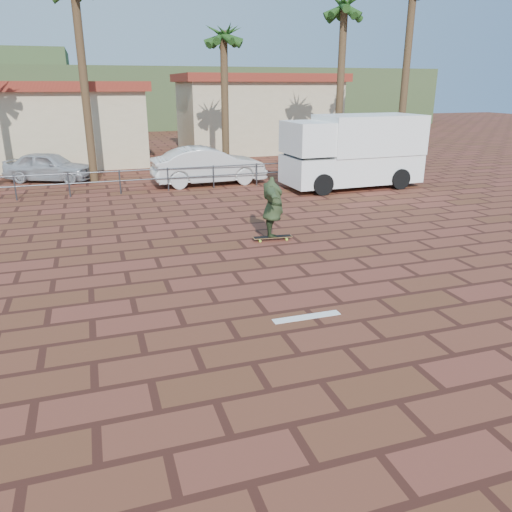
{
  "coord_description": "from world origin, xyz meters",
  "views": [
    {
      "loc": [
        -3.03,
        -9.36,
        4.35
      ],
      "look_at": [
        0.18,
        0.43,
        0.8
      ],
      "focal_mm": 35.0,
      "sensor_mm": 36.0,
      "label": 1
    }
  ],
  "objects_px": {
    "skateboarder": "(273,207)",
    "car_silver": "(49,167)",
    "car_white": "(209,166)",
    "longboard": "(273,237)",
    "campervan": "(353,150)"
  },
  "relations": [
    {
      "from": "skateboarder",
      "to": "car_white",
      "type": "relative_size",
      "value": 0.43
    },
    {
      "from": "longboard",
      "to": "campervan",
      "type": "height_order",
      "value": "campervan"
    },
    {
      "from": "campervan",
      "to": "car_silver",
      "type": "bearing_deg",
      "value": 154.58
    },
    {
      "from": "skateboarder",
      "to": "car_silver",
      "type": "xyz_separation_m",
      "value": [
        -6.77,
        12.16,
        -0.31
      ]
    },
    {
      "from": "campervan",
      "to": "car_white",
      "type": "height_order",
      "value": "campervan"
    },
    {
      "from": "car_silver",
      "to": "longboard",
      "type": "bearing_deg",
      "value": -126.69
    },
    {
      "from": "longboard",
      "to": "car_white",
      "type": "distance_m",
      "value": 9.2
    },
    {
      "from": "longboard",
      "to": "car_white",
      "type": "height_order",
      "value": "car_white"
    },
    {
      "from": "car_silver",
      "to": "skateboarder",
      "type": "bearing_deg",
      "value": -126.69
    },
    {
      "from": "car_white",
      "to": "car_silver",
      "type": "bearing_deg",
      "value": 64.9
    },
    {
      "from": "campervan",
      "to": "car_white",
      "type": "bearing_deg",
      "value": 154.26
    },
    {
      "from": "skateboarder",
      "to": "car_white",
      "type": "xyz_separation_m",
      "value": [
        0.21,
        9.16,
        -0.16
      ]
    },
    {
      "from": "longboard",
      "to": "car_silver",
      "type": "xyz_separation_m",
      "value": [
        -6.77,
        12.16,
        0.6
      ]
    },
    {
      "from": "skateboarder",
      "to": "longboard",
      "type": "bearing_deg",
      "value": -32.82
    },
    {
      "from": "car_silver",
      "to": "campervan",
      "type": "bearing_deg",
      "value": -89.32
    }
  ]
}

